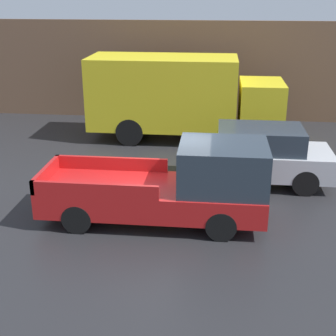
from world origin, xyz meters
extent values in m
plane|color=#232326|center=(0.00, 0.00, 0.00)|extent=(60.00, 60.00, 0.00)
cube|color=brown|center=(0.00, 9.19, 2.13)|extent=(28.00, 0.15, 4.27)
cube|color=red|center=(-0.14, -0.98, 0.65)|extent=(5.53, 1.91, 0.64)
cube|color=#28333D|center=(1.57, -0.98, 1.52)|extent=(2.10, 1.79, 1.11)
cube|color=red|center=(-1.39, -0.07, 1.14)|extent=(3.04, 0.10, 0.35)
cube|color=red|center=(-1.39, -1.88, 1.14)|extent=(3.04, 0.10, 0.35)
cube|color=red|center=(-2.86, -0.98, 1.14)|extent=(0.10, 1.91, 0.35)
cylinder|color=black|center=(1.57, -0.14, 0.36)|extent=(0.72, 0.26, 0.72)
cylinder|color=black|center=(1.57, -1.81, 0.36)|extent=(0.72, 0.26, 0.72)
cylinder|color=black|center=(-1.86, -0.14, 0.36)|extent=(0.72, 0.26, 0.72)
cylinder|color=black|center=(-1.86, -1.81, 0.36)|extent=(0.72, 0.26, 0.72)
cube|color=#B7BABF|center=(2.54, 1.82, 0.69)|extent=(4.50, 1.86, 0.74)
cube|color=#28333D|center=(2.67, 1.82, 1.40)|extent=(2.48, 1.64, 0.67)
cylinder|color=black|center=(3.94, 2.65, 0.38)|extent=(0.75, 0.22, 0.75)
cylinder|color=black|center=(3.94, 0.99, 0.38)|extent=(0.75, 0.22, 0.75)
cylinder|color=black|center=(1.14, 2.65, 0.38)|extent=(0.75, 0.22, 0.75)
cylinder|color=black|center=(1.14, 0.99, 0.38)|extent=(0.75, 0.22, 0.75)
cube|color=gold|center=(3.01, 6.08, 1.39)|extent=(1.61, 2.35, 1.81)
cube|color=gold|center=(-0.71, 6.08, 1.82)|extent=(5.55, 2.48, 2.66)
cylinder|color=black|center=(2.72, 7.18, 0.51)|extent=(1.02, 0.30, 1.02)
cylinder|color=black|center=(2.72, 4.97, 0.51)|extent=(1.02, 0.30, 1.02)
cylinder|color=black|center=(-1.84, 7.18, 0.51)|extent=(1.02, 0.30, 1.02)
cylinder|color=black|center=(-1.84, 4.97, 0.51)|extent=(1.02, 0.30, 1.02)
cube|color=gold|center=(0.90, 8.87, 0.57)|extent=(0.45, 0.40, 1.14)
camera|label=1|loc=(1.38, -11.55, 5.50)|focal=50.00mm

